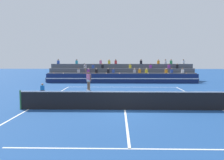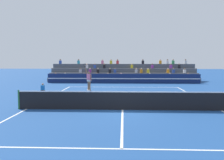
% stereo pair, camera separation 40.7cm
% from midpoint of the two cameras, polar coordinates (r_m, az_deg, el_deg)
% --- Properties ---
extents(ground_plane, '(120.00, 120.00, 0.00)m').
position_cam_midpoint_polar(ground_plane, '(14.89, 2.04, -6.51)').
color(ground_plane, navy).
extents(court_lines, '(11.10, 23.90, 0.01)m').
position_cam_midpoint_polar(court_lines, '(14.89, 2.04, -6.50)').
color(court_lines, white).
rests_on(court_lines, ground).
extents(tennis_net, '(12.00, 0.10, 1.10)m').
position_cam_midpoint_polar(tennis_net, '(14.80, 2.05, -4.45)').
color(tennis_net, '#2D6B38').
rests_on(tennis_net, ground).
extents(sponsor_banner_wall, '(18.00, 0.26, 1.10)m').
position_cam_midpoint_polar(sponsor_banner_wall, '(30.98, 1.76, 0.33)').
color(sponsor_banner_wall, navy).
rests_on(sponsor_banner_wall, ground).
extents(bleacher_stand, '(18.69, 3.80, 2.83)m').
position_cam_midpoint_polar(bleacher_stand, '(34.12, 1.75, 1.21)').
color(bleacher_stand, '#4C515B').
rests_on(bleacher_stand, ground).
extents(ball_kid_courtside, '(0.30, 0.36, 0.84)m').
position_cam_midpoint_polar(ball_kid_courtside, '(22.54, -15.40, -2.01)').
color(ball_kid_courtside, black).
rests_on(ball_kid_courtside, ground).
extents(tennis_player, '(0.82, 0.61, 2.49)m').
position_cam_midpoint_polar(tennis_player, '(23.68, -5.64, 0.04)').
color(tennis_player, brown).
rests_on(tennis_player, ground).
extents(tennis_ball, '(0.07, 0.07, 0.07)m').
position_cam_midpoint_polar(tennis_ball, '(19.79, 5.55, -3.65)').
color(tennis_ball, '#C6DB33').
rests_on(tennis_ball, ground).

